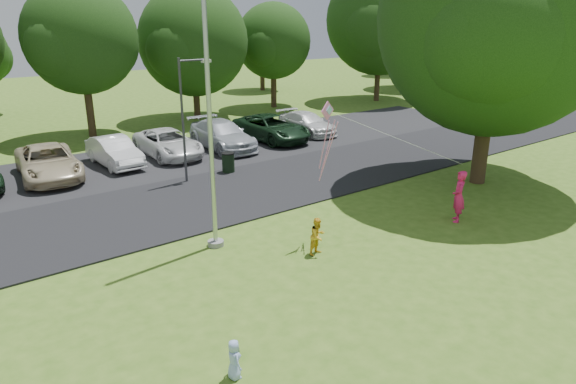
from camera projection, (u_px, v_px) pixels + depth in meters
ground at (418, 274)px, 14.14m from camera, size 120.00×120.00×0.00m
park_road at (242, 190)px, 20.90m from camera, size 60.00×6.00×0.06m
parking_strip at (172, 157)px, 25.78m from camera, size 42.00×7.00×0.06m
flagpole at (209, 112)px, 14.54m from camera, size 0.50×0.50×10.00m
street_lamp at (187, 109)px, 21.06m from camera, size 1.46×0.20×5.19m
trash_can at (228, 163)px, 23.14m from camera, size 0.59×0.59×0.94m
big_tree at (497, 24)px, 19.79m from camera, size 9.77×9.23×11.31m
tree_row at (127, 34)px, 31.43m from camera, size 64.35×11.94×10.88m
horizon_trees at (114, 49)px, 40.56m from camera, size 77.46×7.20×7.02m
parked_cars at (167, 144)px, 25.47m from camera, size 20.07×5.43×1.47m
woman at (459, 196)px, 17.52m from camera, size 0.78×0.76×1.80m
child_yellow at (318, 236)px, 15.16m from camera, size 0.62×0.53×1.14m
child_blue at (234, 359)px, 9.94m from camera, size 0.32×0.44×0.84m
kite at (331, 127)px, 15.23m from camera, size 4.93×1.89×2.48m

